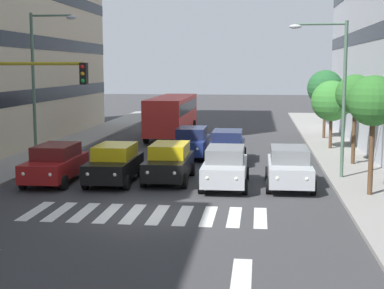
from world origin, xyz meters
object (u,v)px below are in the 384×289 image
street_lamp_left (335,83)px  car_0 (289,167)px  car_3 (115,163)px  car_row2_0 (227,146)px  car_row2_1 (192,142)px  street_tree_1 (355,95)px  street_lamp_right (40,74)px  street_tree_2 (332,101)px  bus_behind_traffic (172,112)px  car_1 (225,167)px  street_tree_3 (325,88)px  street_tree_0 (373,102)px  car_4 (55,163)px  car_2 (169,162)px

street_lamp_left → car_0: bearing=40.5°
car_3 → car_row2_0: (-4.71, -6.35, 0.00)m
car_row2_1 → street_tree_1: bearing=166.3°
car_3 → street_lamp_right: bearing=-39.0°
street_tree_2 → bus_behind_traffic: bearing=-28.0°
street_lamp_left → street_tree_1: 4.20m
car_1 → street_lamp_left: size_ratio=0.63×
street_tree_1 → street_tree_2: (0.48, -5.80, -0.66)m
street_lamp_left → car_3: bearing=10.2°
bus_behind_traffic → street_tree_3: bearing=177.6°
street_lamp_right → street_tree_1: bearing=-174.3°
car_1 → car_row2_1: (2.43, -8.03, 0.00)m
bus_behind_traffic → street_lamp_right: 14.40m
street_tree_1 → street_tree_2: street_tree_1 is taller
car_3 → street_lamp_left: 10.60m
car_row2_1 → street_tree_2: bearing=-156.2°
car_0 → street_lamp_left: 4.49m
car_0 → street_tree_0: size_ratio=0.94×
street_tree_1 → street_tree_3: 11.11m
car_4 → car_row2_1: (-5.22, -8.04, 0.00)m
car_3 → car_row2_1: same height
car_2 → car_3: same height
street_lamp_right → street_tree_0: street_lamp_right is taller
car_0 → street_tree_3: 17.27m
car_4 → bus_behind_traffic: (-2.65, -17.47, 0.97)m
car_row2_0 → car_3: bearing=53.5°
car_2 → car_4: 5.12m
car_1 → street_tree_1: street_tree_1 is taller
car_4 → street_tree_1: size_ratio=0.95×
car_2 → street_lamp_right: street_lamp_right is taller
car_0 → car_row2_1: 9.33m
car_2 → car_row2_0: (-2.32, -5.71, 0.00)m
car_0 → car_3: bearing=-0.0°
car_row2_0 → street_lamp_right: (9.63, 2.37, 3.93)m
street_lamp_left → street_tree_1: bearing=-111.6°
street_tree_2 → street_tree_0: bearing=89.9°
bus_behind_traffic → car_2: bearing=98.2°
street_lamp_left → street_lamp_right: bearing=-8.6°
street_tree_3 → street_lamp_left: bearing=85.3°
car_row2_1 → car_3: bearing=71.7°
car_2 → street_tree_1: street_tree_1 is taller
car_2 → street_tree_1: (-8.96, -4.96, 2.88)m
car_row2_1 → street_lamp_left: (-7.26, 5.99, 3.57)m
bus_behind_traffic → street_tree_2: bearing=152.0°
car_0 → car_row2_1: same height
street_lamp_left → street_tree_2: street_lamp_left is taller
street_lamp_right → street_tree_2: 17.55m
street_tree_3 → car_row2_0: bearing=58.5°
car_2 → bus_behind_traffic: 16.74m
bus_behind_traffic → street_lamp_right: size_ratio=1.35×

